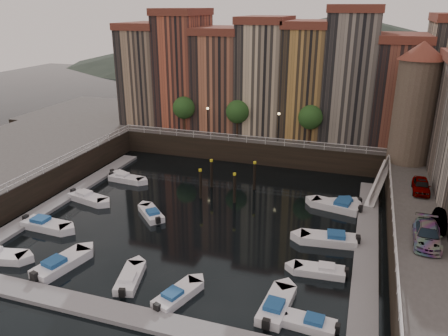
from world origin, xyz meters
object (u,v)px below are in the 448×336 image
(corner_tower, at_px, (415,102))
(boat_left_1, at_px, (46,225))
(car_a, at_px, (421,186))
(car_c, at_px, (427,236))
(mooring_pilings, at_px, (225,181))
(gangway, at_px, (379,181))
(boat_left_2, at_px, (88,198))
(car_b, at_px, (440,221))

(corner_tower, distance_m, boat_left_1, 41.54)
(car_a, height_order, car_c, car_c)
(mooring_pilings, xyz_separation_m, car_a, (20.26, -0.10, 2.02))
(boat_left_1, bearing_deg, mooring_pilings, 46.10)
(gangway, height_order, boat_left_2, gangway)
(boat_left_1, bearing_deg, boat_left_2, 91.40)
(gangway, distance_m, car_b, 13.20)
(boat_left_2, height_order, car_b, car_b)
(car_b, relative_size, car_c, 0.82)
(mooring_pilings, height_order, boat_left_2, mooring_pilings)
(gangway, height_order, boat_left_1, gangway)
(boat_left_1, height_order, car_c, car_c)
(car_a, bearing_deg, boat_left_1, -157.81)
(corner_tower, height_order, car_b, corner_tower)
(boat_left_2, bearing_deg, mooring_pilings, 38.62)
(corner_tower, bearing_deg, car_a, -85.31)
(car_a, relative_size, car_b, 0.99)
(mooring_pilings, relative_size, car_a, 1.38)
(gangway, height_order, car_a, car_a)
(boat_left_1, bearing_deg, gangway, 33.00)
(gangway, bearing_deg, boat_left_1, -149.39)
(car_b, bearing_deg, boat_left_1, -152.08)
(mooring_pilings, xyz_separation_m, boat_left_2, (-13.85, -6.63, -1.27))
(mooring_pilings, distance_m, car_a, 20.36)
(boat_left_2, bearing_deg, car_c, 6.29)
(boat_left_2, relative_size, car_b, 1.27)
(corner_tower, distance_m, car_c, 20.89)
(car_b, bearing_deg, gangway, 128.93)
(gangway, bearing_deg, mooring_pilings, -164.09)
(mooring_pilings, bearing_deg, car_c, -28.15)
(boat_left_1, relative_size, car_a, 1.31)
(car_c, bearing_deg, mooring_pilings, 154.16)
(car_c, bearing_deg, boat_left_2, 175.55)
(corner_tower, distance_m, gangway, 9.86)
(gangway, height_order, car_b, car_b)
(car_b, distance_m, car_c, 3.35)
(boat_left_1, distance_m, car_a, 36.85)
(boat_left_2, xyz_separation_m, car_a, (34.11, 6.53, 3.29))
(boat_left_2, bearing_deg, car_a, 23.88)
(car_a, bearing_deg, boat_left_2, -168.14)
(mooring_pilings, bearing_deg, corner_tower, 25.33)
(gangway, xyz_separation_m, boat_left_1, (-30.56, -18.08, -1.52))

